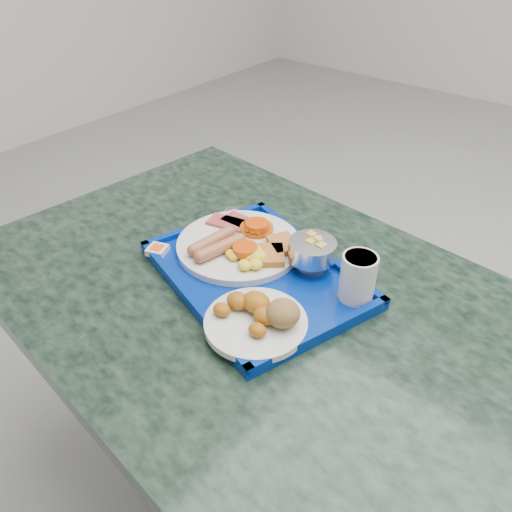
{
  "coord_description": "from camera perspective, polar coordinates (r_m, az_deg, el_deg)",
  "views": [
    {
      "loc": [
        0.07,
        -1.15,
        1.31
      ],
      "look_at": [
        -0.41,
        -0.56,
        0.76
      ],
      "focal_mm": 35.0,
      "sensor_mm": 36.0,
      "label": 1
    }
  ],
  "objects": [
    {
      "name": "knife",
      "position": [
        1.1,
        -6.17,
        3.33
      ],
      "size": [
        0.07,
        0.18,
        0.0
      ],
      "primitive_type": "cube",
      "rotation": [
        0.0,
        0.0,
        -0.34
      ],
      "color": "silver",
      "rests_on": "tray"
    },
    {
      "name": "table",
      "position": [
        1.07,
        -0.02,
        -11.32
      ],
      "size": [
        1.2,
        0.87,
        0.7
      ],
      "rotation": [
        0.0,
        0.0,
        -0.11
      ],
      "color": "slate",
      "rests_on": "floor"
    },
    {
      "name": "bread_plate",
      "position": [
        0.84,
        0.46,
        -6.97
      ],
      "size": [
        0.17,
        0.17,
        0.06
      ],
      "rotation": [
        0.0,
        0.0,
        0.02
      ],
      "color": "silver",
      "rests_on": "tray"
    },
    {
      "name": "spoon",
      "position": [
        1.13,
        -3.63,
        4.59
      ],
      "size": [
        0.04,
        0.18,
        0.01
      ],
      "rotation": [
        0.0,
        0.0,
        -0.1
      ],
      "color": "silver",
      "rests_on": "tray"
    },
    {
      "name": "tray",
      "position": [
        0.96,
        0.0,
        -2.18
      ],
      "size": [
        0.48,
        0.41,
        0.02
      ],
      "rotation": [
        0.0,
        0.0,
        -0.31
      ],
      "color": "navy",
      "rests_on": "table"
    },
    {
      "name": "main_plate",
      "position": [
        1.02,
        -1.7,
        1.34
      ],
      "size": [
        0.26,
        0.26,
        0.04
      ],
      "rotation": [
        0.0,
        0.0,
        -0.26
      ],
      "color": "silver",
      "rests_on": "tray"
    },
    {
      "name": "floor",
      "position": [
        1.74,
        23.75,
        -17.05
      ],
      "size": [
        6.0,
        6.0,
        0.0
      ],
      "primitive_type": "plane",
      "color": "gray",
      "rests_on": "ground"
    },
    {
      "name": "fruit_bowl",
      "position": [
        0.95,
        6.45,
        0.61
      ],
      "size": [
        0.09,
        0.09,
        0.06
      ],
      "color": "silver",
      "rests_on": "tray"
    },
    {
      "name": "jam_packet",
      "position": [
        1.03,
        -11.2,
        0.68
      ],
      "size": [
        0.05,
        0.05,
        0.01
      ],
      "rotation": [
        0.0,
        0.0,
        0.34
      ],
      "color": "silver",
      "rests_on": "tray"
    },
    {
      "name": "juice_cup",
      "position": [
        0.89,
        11.59,
        -2.24
      ],
      "size": [
        0.06,
        0.06,
        0.09
      ],
      "color": "silver",
      "rests_on": "tray"
    }
  ]
}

